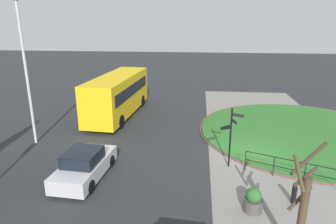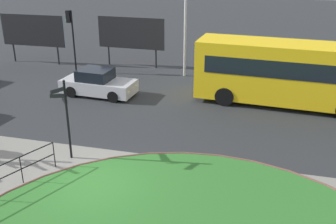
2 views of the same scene
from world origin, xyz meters
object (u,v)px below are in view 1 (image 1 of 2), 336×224
at_px(signpost_directional, 230,133).
at_px(car_far_lane, 85,165).
at_px(lamppost_tall, 26,70).
at_px(bus_yellow, 118,94).
at_px(bollard_foreground, 294,194).
at_px(planter_near_signpost, 253,201).
at_px(street_tree_bare, 302,211).

bearing_deg(signpost_directional, car_far_lane, 105.01).
bearing_deg(lamppost_tall, bus_yellow, -30.93).
xyz_separation_m(signpost_directional, bollard_foreground, (-3.00, -2.45, -1.47)).
height_order(car_far_lane, planter_near_signpost, car_far_lane).
height_order(signpost_directional, street_tree_bare, street_tree_bare).
bearing_deg(car_far_lane, signpost_directional, -71.15).
bearing_deg(planter_near_signpost, car_far_lane, 76.58).
xyz_separation_m(bus_yellow, lamppost_tall, (-6.23, 3.73, 2.91)).
bearing_deg(street_tree_bare, bus_yellow, 34.09).
relative_size(car_far_lane, planter_near_signpost, 4.02).
bearing_deg(bus_yellow, planter_near_signpost, -139.72).
distance_m(bollard_foreground, lamppost_tall, 15.81).
relative_size(signpost_directional, bollard_foreground, 3.75).
bearing_deg(bus_yellow, bollard_foreground, -132.65).
relative_size(bollard_foreground, bus_yellow, 0.09).
xyz_separation_m(car_far_lane, lamppost_tall, (3.93, 4.83, 4.00)).
height_order(bollard_foreground, planter_near_signpost, planter_near_signpost).
distance_m(signpost_directional, lamppost_tall, 12.42).
height_order(bus_yellow, planter_near_signpost, bus_yellow).
distance_m(bollard_foreground, car_far_lane, 9.62).
relative_size(car_far_lane, lamppost_tall, 0.48).
distance_m(bus_yellow, planter_near_signpost, 14.97).
distance_m(bollard_foreground, bus_yellow, 15.55).
height_order(bus_yellow, lamppost_tall, lamppost_tall).
xyz_separation_m(planter_near_signpost, street_tree_bare, (-2.45, -0.94, 1.35)).
relative_size(bus_yellow, car_far_lane, 2.22).
height_order(bollard_foreground, lamppost_tall, lamppost_tall).
relative_size(lamppost_tall, street_tree_bare, 2.16).
relative_size(bus_yellow, lamppost_tall, 1.08).
xyz_separation_m(car_far_lane, planter_near_signpost, (-1.85, -7.74, -0.19)).
bearing_deg(signpost_directional, planter_near_signpost, -170.35).
height_order(signpost_directional, planter_near_signpost, signpost_directional).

